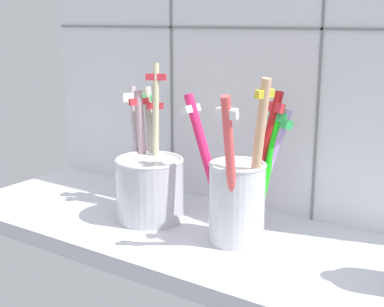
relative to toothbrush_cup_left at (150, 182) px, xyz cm
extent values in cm
cube|color=silver|center=(6.44, -0.56, -5.59)|extent=(64.00, 22.00, 2.00)
cube|color=white|center=(6.44, 11.44, 15.91)|extent=(64.00, 2.00, 45.00)
cube|color=gray|center=(-4.22, 10.34, 15.91)|extent=(0.30, 0.20, 45.00)
cube|color=gray|center=(17.11, 10.34, 15.91)|extent=(0.30, 0.20, 45.00)
cube|color=gray|center=(6.44, 10.34, 18.54)|extent=(64.00, 0.20, 0.30)
cylinder|color=silver|center=(0.30, -0.32, -0.82)|extent=(8.33, 8.33, 7.54)
torus|color=silver|center=(0.30, -0.32, 2.95)|extent=(8.41, 8.41, 0.50)
cylinder|color=silver|center=(-2.16, 3.13, 3.43)|extent=(4.87, 4.11, 15.52)
cube|color=green|center=(-3.50, 4.17, 9.62)|extent=(2.25, 2.48, 1.02)
cylinder|color=#C0AFB4|center=(-3.83, 1.88, 3.45)|extent=(4.39, 4.26, 15.51)
cube|color=white|center=(-5.10, 3.11, 9.70)|extent=(2.60, 2.65, 1.36)
cylinder|color=beige|center=(-0.64, 2.02, 5.09)|extent=(1.94, 2.85, 18.63)
cube|color=#E5333F|center=(-1.01, 2.76, 12.65)|extent=(2.57, 1.78, 0.90)
cylinder|color=silver|center=(-1.34, 2.82, 3.58)|extent=(2.52, 3.19, 15.66)
cube|color=#E5333F|center=(-1.79, 3.48, 8.90)|extent=(2.22, 1.87, 0.91)
cylinder|color=#BE9AA5|center=(-2.66, 1.77, 3.36)|extent=(2.96, 2.09, 15.22)
cube|color=#E5333F|center=(-3.27, 2.03, 9.50)|extent=(1.69, 2.61, 0.87)
cylinder|color=silver|center=(12.58, -0.32, -0.17)|extent=(6.17, 6.17, 8.84)
torus|color=silver|center=(12.58, -0.32, 4.26)|extent=(6.36, 6.36, 0.50)
cylinder|color=#1DE719|center=(14.14, 3.66, 2.98)|extent=(1.73, 5.75, 14.62)
cube|color=green|center=(14.41, 5.48, 8.74)|extent=(2.44, 1.35, 1.22)
cylinder|color=#F52362|center=(8.82, -0.30, 3.61)|extent=(6.88, 1.64, 15.96)
cube|color=white|center=(6.61, -0.12, 9.80)|extent=(1.26, 2.59, 1.07)
cylinder|color=#E4B283|center=(15.15, -1.15, 4.86)|extent=(3.28, 1.86, 18.22)
cube|color=yellow|center=(15.96, -1.39, 12.37)|extent=(1.34, 2.41, 0.88)
cylinder|color=red|center=(13.24, 3.96, 3.72)|extent=(3.06, 5.70, 16.11)
cube|color=#E5333F|center=(13.88, 5.58, 9.84)|extent=(2.64, 1.77, 1.25)
cylinder|color=#B290D5|center=(14.12, 3.78, 2.72)|extent=(3.89, 5.22, 14.09)
cube|color=green|center=(15.16, 5.32, 8.17)|extent=(2.59, 2.24, 1.21)
cylinder|color=#F45454|center=(13.47, -3.49, 4.12)|extent=(1.87, 5.22, 16.85)
cube|color=white|center=(13.75, -5.04, 10.64)|extent=(2.34, 1.35, 1.14)
camera|label=1|loc=(40.02, -49.94, 19.66)|focal=50.34mm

